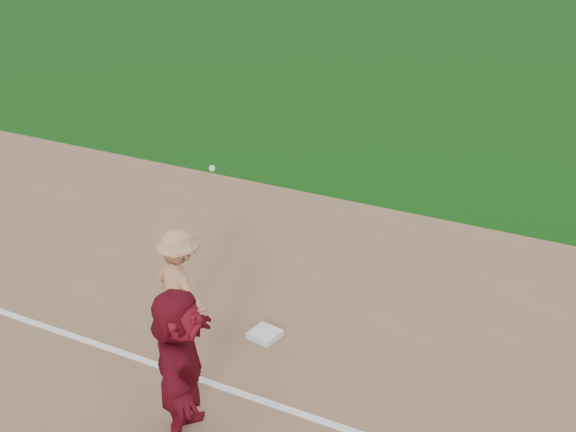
% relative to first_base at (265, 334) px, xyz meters
% --- Properties ---
extents(ground, '(160.00, 160.00, 0.00)m').
position_rel_first_base_xyz_m(ground, '(-0.22, -0.36, -0.06)').
color(ground, '#0F440D').
rests_on(ground, ground).
extents(foul_line, '(60.00, 0.10, 0.01)m').
position_rel_first_base_xyz_m(foul_line, '(-0.22, -1.16, -0.04)').
color(foul_line, white).
rests_on(foul_line, infield_dirt).
extents(first_base, '(0.43, 0.43, 0.08)m').
position_rel_first_base_xyz_m(first_base, '(0.00, 0.00, 0.00)').
color(first_base, silver).
rests_on(first_base, infield_dirt).
extents(base_runner, '(1.31, 1.80, 1.88)m').
position_rel_first_base_xyz_m(base_runner, '(0.11, -2.05, 0.90)').
color(base_runner, maroon).
rests_on(base_runner, infield_dirt).
extents(first_base_play, '(1.18, 0.89, 2.57)m').
position_rel_first_base_xyz_m(first_base_play, '(-1.00, -0.46, 0.75)').
color(first_base_play, '#A9A9AC').
rests_on(first_base_play, infield_dirt).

